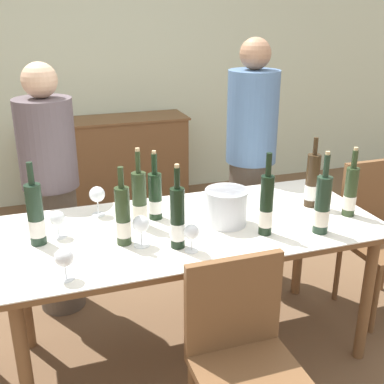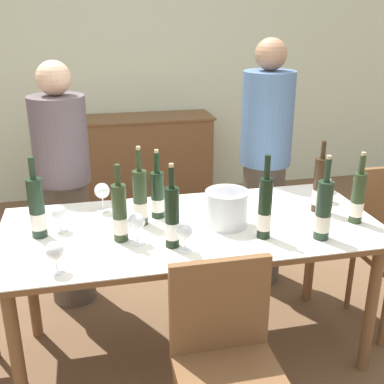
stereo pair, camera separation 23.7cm
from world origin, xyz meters
TOP-DOWN VIEW (x-y plane):
  - ground_plane at (0.00, 0.00)m, footprint 12.00×12.00m
  - back_wall at (0.00, 2.63)m, footprint 8.00×0.10m
  - sideboard_cabinet at (-0.02, 2.34)m, footprint 1.46×0.46m
  - dining_table at (0.00, 0.00)m, footprint 1.90×0.87m
  - ice_bucket at (0.17, -0.04)m, footprint 0.22×0.22m
  - wine_bottle_0 at (-0.36, -0.09)m, footprint 0.07×0.07m
  - wine_bottle_1 at (-0.74, 0.04)m, footprint 0.08×0.08m
  - wine_bottle_2 at (0.71, 0.03)m, footprint 0.07×0.07m
  - wine_bottle_3 at (0.30, -0.21)m, footprint 0.07×0.07m
  - wine_bottle_4 at (-0.15, 0.15)m, footprint 0.07×0.07m
  - wine_bottle_5 at (0.57, -0.28)m, footprint 0.08×0.08m
  - wine_bottle_6 at (-0.25, 0.08)m, footprint 0.07×0.07m
  - wine_bottle_7 at (0.83, -0.14)m, footprint 0.07×0.07m
  - wine_bottle_8 at (-0.14, -0.20)m, footprint 0.07×0.07m
  - wine_glass_0 at (-0.43, 0.28)m, footprint 0.08×0.08m
  - wine_glass_1 at (-0.09, -0.26)m, footprint 0.07×0.07m
  - wine_glass_2 at (-0.65, -0.33)m, footprint 0.08×0.08m
  - wine_glass_3 at (-0.29, -0.14)m, footprint 0.08×0.08m
  - wine_glass_4 at (0.80, 0.16)m, footprint 0.09×0.09m
  - wine_glass_5 at (-0.65, 0.08)m, footprint 0.08×0.08m
  - chair_near_front at (-0.01, -0.67)m, footprint 0.42×0.42m
  - chair_right_end at (1.25, 0.09)m, footprint 0.42×0.42m
  - person_host at (-0.64, 0.70)m, footprint 0.33×0.33m
  - person_guest_left at (0.64, 0.68)m, footprint 0.33×0.33m

SIDE VIEW (x-z plane):
  - ground_plane at x=0.00m, z-range 0.00..0.00m
  - sideboard_cabinet at x=-0.02m, z-range 0.00..0.85m
  - chair_near_front at x=-0.01m, z-range 0.07..0.95m
  - chair_right_end at x=1.25m, z-range 0.07..1.01m
  - dining_table at x=0.00m, z-range 0.31..1.09m
  - person_host at x=-0.64m, z-range 0.00..1.54m
  - person_guest_left at x=0.64m, z-range 0.00..1.65m
  - wine_glass_1 at x=-0.09m, z-range 0.80..0.93m
  - wine_glass_5 at x=-0.65m, z-range 0.80..0.94m
  - wine_glass_2 at x=-0.65m, z-range 0.80..0.94m
  - ice_bucket at x=0.17m, z-range 0.78..0.97m
  - wine_glass_4 at x=0.80m, z-range 0.80..0.96m
  - wine_glass_3 at x=-0.29m, z-range 0.81..0.96m
  - wine_glass_0 at x=-0.43m, z-range 0.81..0.97m
  - wine_bottle_4 at x=-0.15m, z-range 0.72..1.08m
  - wine_bottle_7 at x=0.83m, z-range 0.72..1.09m
  - wine_bottle_0 at x=-0.36m, z-range 0.72..1.10m
  - wine_bottle_6 at x=-0.25m, z-range 0.71..1.12m
  - wine_bottle_8 at x=-0.14m, z-range 0.72..1.11m
  - wine_bottle_5 at x=0.57m, z-range 0.71..1.12m
  - wine_bottle_2 at x=0.71m, z-range 0.72..1.11m
  - wine_bottle_1 at x=-0.74m, z-range 0.72..1.11m
  - wine_bottle_3 at x=0.30m, z-range 0.72..1.13m
  - back_wall at x=0.00m, z-range 0.00..2.80m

